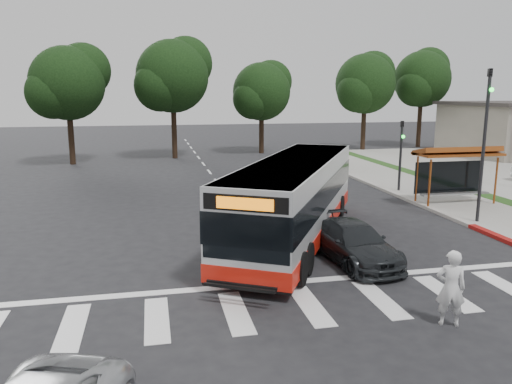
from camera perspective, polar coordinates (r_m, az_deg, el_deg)
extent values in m
plane|color=black|center=(18.15, 1.29, -6.49)|extent=(140.00, 140.00, 0.00)
cube|color=gray|center=(29.49, 18.83, 0.01)|extent=(4.00, 40.00, 0.12)
cube|color=#9E9991|center=(28.52, 15.37, -0.13)|extent=(0.30, 40.00, 0.15)
cube|color=silver|center=(13.64, 6.20, -12.75)|extent=(18.00, 2.60, 0.01)
cylinder|color=brown|center=(25.22, 19.22, 0.94)|extent=(0.10, 0.10, 2.30)
cylinder|color=brown|center=(27.25, 25.73, 1.18)|extent=(0.10, 0.10, 2.30)
cylinder|color=brown|center=(26.24, 17.88, 1.41)|extent=(0.10, 0.10, 2.30)
cylinder|color=brown|center=(28.19, 24.26, 1.61)|extent=(0.10, 0.10, 2.30)
cube|color=brown|center=(26.50, 22.09, 4.06)|extent=(4.20, 1.60, 0.12)
cube|color=brown|center=(26.53, 22.05, 4.39)|extent=(4.20, 1.32, 0.51)
cube|color=black|center=(27.17, 21.19, 1.62)|extent=(3.80, 0.06, 1.60)
cube|color=gray|center=(26.81, 21.77, -0.18)|extent=(3.60, 0.40, 0.08)
cylinder|color=black|center=(22.90, 24.56, 4.55)|extent=(0.14, 0.14, 6.50)
imported|color=black|center=(22.79, 25.14, 11.42)|extent=(0.16, 0.20, 1.00)
sphere|color=#19E533|center=(22.64, 25.34, 10.52)|extent=(0.18, 0.18, 0.18)
cylinder|color=black|center=(28.93, 16.18, 3.85)|extent=(0.14, 0.14, 4.00)
imported|color=black|center=(28.79, 16.35, 6.81)|extent=(0.16, 0.20, 1.00)
sphere|color=#19E533|center=(28.66, 16.48, 6.08)|extent=(0.18, 0.18, 0.18)
cylinder|color=black|center=(49.16, 12.17, 7.33)|extent=(0.44, 0.44, 4.40)
sphere|color=black|center=(49.06, 12.37, 11.99)|extent=(5.60, 5.60, 5.60)
sphere|color=black|center=(50.31, 13.22, 13.07)|extent=(4.20, 4.20, 4.20)
sphere|color=black|center=(48.02, 11.59, 11.20)|extent=(3.92, 3.92, 3.92)
cylinder|color=black|center=(54.11, 18.16, 7.50)|extent=(0.44, 0.44, 4.84)
sphere|color=black|center=(54.03, 18.45, 12.15)|extent=(5.60, 5.60, 5.60)
sphere|color=black|center=(55.36, 19.11, 13.22)|extent=(4.20, 4.20, 4.20)
sphere|color=black|center=(52.93, 17.85, 11.38)|extent=(3.92, 3.92, 3.92)
cylinder|color=black|center=(42.97, -9.34, 7.04)|extent=(0.44, 0.44, 4.84)
sphere|color=black|center=(42.87, -9.53, 12.91)|extent=(6.00, 6.00, 6.00)
sphere|color=black|center=(43.89, -8.02, 14.35)|extent=(4.50, 4.50, 4.50)
sphere|color=black|center=(42.07, -10.91, 11.85)|extent=(4.20, 4.20, 4.20)
cylinder|color=black|center=(46.04, 0.62, 6.92)|extent=(0.44, 0.44, 3.96)
sphere|color=black|center=(45.90, 0.63, 11.40)|extent=(5.20, 5.20, 5.20)
sphere|color=black|center=(46.91, 1.69, 12.50)|extent=(3.90, 3.90, 3.90)
sphere|color=black|center=(45.08, -0.33, 10.60)|extent=(3.64, 3.64, 3.64)
cylinder|color=black|center=(41.39, -20.38, 6.02)|extent=(0.44, 0.44, 4.40)
sphere|color=black|center=(41.26, -20.77, 11.55)|extent=(5.60, 5.60, 5.60)
sphere|color=black|center=(41.97, -19.14, 13.01)|extent=(4.20, 4.20, 4.20)
sphere|color=black|center=(40.72, -22.23, 10.47)|extent=(3.92, 3.92, 3.92)
imported|color=silver|center=(13.04, 21.37, -10.18)|extent=(0.81, 0.68, 1.90)
imported|color=#222527|center=(16.97, 11.08, -5.67)|extent=(2.24, 4.64, 1.30)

